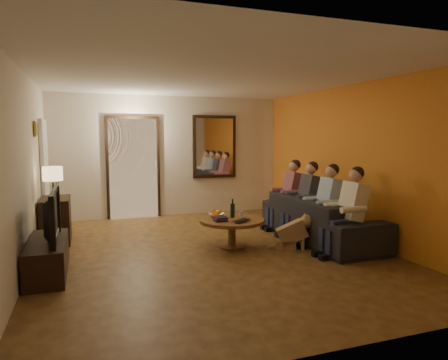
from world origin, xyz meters
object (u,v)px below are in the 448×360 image
object	(u,v)px
tv_stand	(48,257)
tv	(45,216)
laptop	(245,221)
coffee_table	(232,233)
bowl	(217,215)
person_b	(326,208)
person_d	(289,197)
table_lamp	(53,183)
dresser	(56,220)
person_c	(306,202)
dog	(292,231)
wine_bottle	(233,208)
sofa	(320,218)
person_a	(349,215)

from	to	relation	value
tv_stand	tv	size ratio (longest dim) A/B	1.20
tv_stand	laptop	bearing A→B (deg)	2.58
coffee_table	bowl	size ratio (longest dim) A/B	3.92
person_b	person_d	size ratio (longest dim) A/B	1.00
table_lamp	tv	size ratio (longest dim) A/B	0.49
dresser	laptop	distance (m)	3.12
dresser	tv	xyz separation A→B (m)	(0.00, -1.65, 0.39)
person_c	laptop	xyz separation A→B (m)	(-1.36, -0.52, -0.14)
dog	wine_bottle	size ratio (longest dim) A/B	1.81
table_lamp	person_c	distance (m)	4.18
dresser	table_lamp	world-z (taller)	table_lamp
table_lamp	sofa	xyz separation A→B (m)	(4.18, -1.09, -0.64)
person_b	person_d	xyz separation A→B (m)	(0.00, 1.20, 0.00)
sofa	coffee_table	xyz separation A→B (m)	(-1.56, 0.06, -0.14)
dog	bowl	size ratio (longest dim) A/B	2.16
coffee_table	sofa	bearing A→B (deg)	-2.31
person_a	person_d	bearing A→B (deg)	90.00
person_a	bowl	world-z (taller)	person_a
bowl	person_d	bearing A→B (deg)	20.62
person_a	bowl	distance (m)	2.03
dresser	person_c	xyz separation A→B (m)	(4.08, -1.01, 0.23)
dog	person_d	bearing A→B (deg)	82.73
person_d	bowl	world-z (taller)	person_d
tv_stand	person_c	size ratio (longest dim) A/B	1.09
person_b	laptop	distance (m)	1.37
table_lamp	bowl	distance (m)	2.63
dresser	coffee_table	bearing A→B (deg)	-25.36
coffee_table	wine_bottle	bearing A→B (deg)	63.43
person_d	coffee_table	xyz separation A→B (m)	(-1.46, -0.84, -0.38)
table_lamp	tv_stand	world-z (taller)	table_lamp
sofa	dog	bearing A→B (deg)	115.40
tv	wine_bottle	xyz separation A→B (m)	(2.68, 0.50, -0.15)
dresser	person_c	bearing A→B (deg)	-13.85
tv	person_a	xyz separation A→B (m)	(4.08, -0.56, -0.15)
person_d	bowl	xyz separation A→B (m)	(-1.64, -0.62, -0.12)
person_c	bowl	world-z (taller)	person_c
table_lamp	tv_stand	bearing A→B (deg)	-90.00
tv	table_lamp	bearing A→B (deg)	0.00
coffee_table	laptop	world-z (taller)	laptop
tv_stand	person_b	world-z (taller)	person_b
person_a	dog	size ratio (longest dim) A/B	2.14
person_a	bowl	bearing A→B (deg)	144.19
person_a	wine_bottle	xyz separation A→B (m)	(-1.41, 1.06, 0.01)
tv_stand	coffee_table	xyz separation A→B (m)	(2.63, 0.40, 0.01)
tv_stand	tv	distance (m)	0.53
tv	person_d	size ratio (longest dim) A/B	0.91
sofa	bowl	size ratio (longest dim) A/B	9.65
table_lamp	sofa	distance (m)	4.37
dog	bowl	world-z (taller)	dog
wine_bottle	dog	bearing A→B (deg)	-32.95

